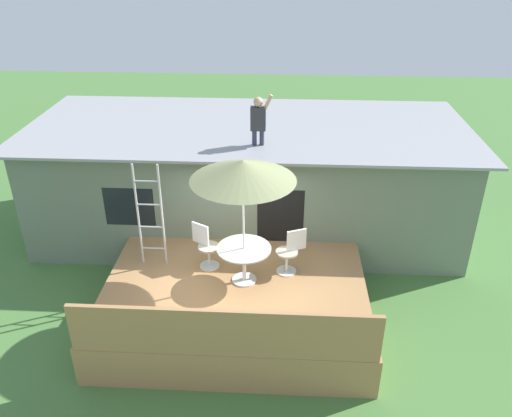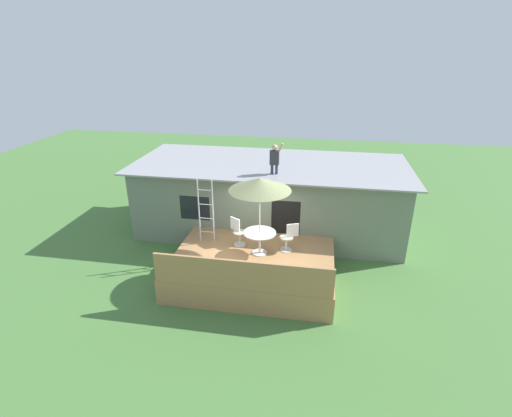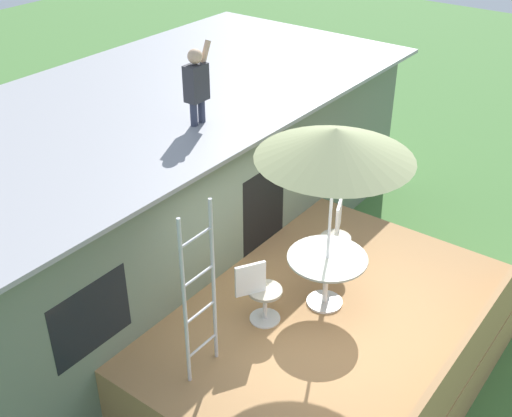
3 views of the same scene
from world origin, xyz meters
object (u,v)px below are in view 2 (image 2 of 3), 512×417
(patio_umbrella, at_px, (260,184))
(patio_chair_left, at_px, (238,232))
(patio_table, at_px, (260,237))
(patio_chair_right, at_px, (289,237))
(person_figure, at_px, (275,157))
(step_ladder, at_px, (206,211))

(patio_umbrella, distance_m, patio_chair_left, 2.11)
(patio_table, bearing_deg, patio_umbrella, -135.00)
(patio_table, relative_size, patio_chair_left, 1.13)
(patio_table, distance_m, patio_chair_right, 0.97)
(patio_table, height_order, person_figure, person_figure)
(person_figure, bearing_deg, patio_chair_left, -118.58)
(person_figure, bearing_deg, step_ladder, -139.57)
(patio_umbrella, bearing_deg, step_ladder, 164.86)
(patio_umbrella, xyz_separation_m, patio_chair_right, (0.88, 0.37, -1.89))
(person_figure, xyz_separation_m, patio_chair_left, (-0.96, -1.77, -2.11))
(step_ladder, height_order, patio_chair_right, step_ladder)
(patio_table, height_order, patio_umbrella, patio_umbrella)
(patio_table, xyz_separation_m, step_ladder, (-1.88, 0.51, 0.51))
(patio_umbrella, xyz_separation_m, step_ladder, (-1.88, 0.51, -1.25))
(step_ladder, bearing_deg, person_figure, 40.43)
(person_figure, relative_size, patio_chair_left, 1.21)
(patio_chair_right, bearing_deg, patio_umbrella, 0.00)
(step_ladder, bearing_deg, patio_table, -15.14)
(step_ladder, xyz_separation_m, person_figure, (2.04, 1.74, 1.46))
(person_figure, height_order, patio_chair_left, person_figure)
(patio_table, bearing_deg, patio_chair_right, 22.87)
(patio_chair_right, bearing_deg, person_figure, -91.73)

